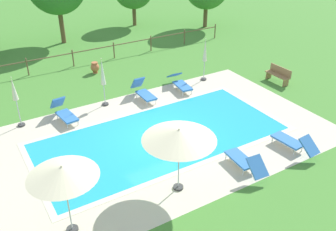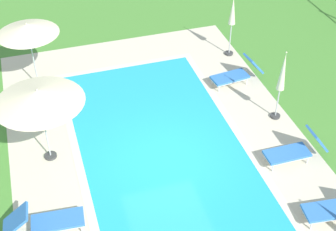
{
  "view_description": "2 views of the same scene",
  "coord_description": "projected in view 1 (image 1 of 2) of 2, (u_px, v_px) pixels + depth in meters",
  "views": [
    {
      "loc": [
        -6.75,
        -11.71,
        8.64
      ],
      "look_at": [
        0.64,
        0.5,
        0.6
      ],
      "focal_mm": 39.93,
      "sensor_mm": 36.0,
      "label": 1
    },
    {
      "loc": [
        9.77,
        -3.02,
        9.91
      ],
      "look_at": [
        -0.89,
        0.31,
        0.94
      ],
      "focal_mm": 52.02,
      "sensor_mm": 36.0,
      "label": 2
    }
  ],
  "objects": [
    {
      "name": "ground_plane",
      "position": [
        161.0,
        136.0,
        16.01
      ],
      "size": [
        160.0,
        160.0,
        0.0
      ],
      "primitive_type": "plane",
      "color": "#478433"
    },
    {
      "name": "pool_deck_paving",
      "position": [
        161.0,
        136.0,
        16.01
      ],
      "size": [
        14.49,
        8.8,
        0.01
      ],
      "primitive_type": "cube",
      "color": "beige",
      "rests_on": "ground"
    },
    {
      "name": "swimming_pool_water",
      "position": [
        161.0,
        136.0,
        16.01
      ],
      "size": [
        10.41,
        4.71,
        0.01
      ],
      "primitive_type": "cube",
      "color": "#23A8C1",
      "rests_on": "ground"
    },
    {
      "name": "pool_coping_rim",
      "position": [
        161.0,
        136.0,
        16.01
      ],
      "size": [
        10.89,
        5.19,
        0.01
      ],
      "color": "beige",
      "rests_on": "ground"
    },
    {
      "name": "sun_lounger_north_near_steps",
      "position": [
        144.0,
        92.0,
        18.94
      ],
      "size": [
        0.61,
        1.83,
        1.01
      ],
      "color": "#3370BC",
      "rests_on": "ground"
    },
    {
      "name": "sun_lounger_north_mid",
      "position": [
        245.0,
        161.0,
        13.82
      ],
      "size": [
        0.76,
        2.01,
        0.88
      ],
      "color": "#3370BC",
      "rests_on": "ground"
    },
    {
      "name": "sun_lounger_north_far",
      "position": [
        64.0,
        112.0,
        17.06
      ],
      "size": [
        0.81,
        1.93,
        0.98
      ],
      "color": "#3370BC",
      "rests_on": "ground"
    },
    {
      "name": "sun_lounger_north_end",
      "position": [
        294.0,
        142.0,
        14.94
      ],
      "size": [
        0.76,
        2.02,
        0.87
      ],
      "color": "#3370BC",
      "rests_on": "ground"
    },
    {
      "name": "sun_lounger_south_near_corner",
      "position": [
        180.0,
        83.0,
        19.99
      ],
      "size": [
        0.83,
        2.1,
        0.77
      ],
      "color": "#3370BC",
      "rests_on": "ground"
    },
    {
      "name": "patio_umbrella_open_foreground",
      "position": [
        179.0,
        135.0,
        12.0
      ],
      "size": [
        2.46,
        2.46,
        2.45
      ],
      "color": "#383838",
      "rests_on": "ground"
    },
    {
      "name": "patio_umbrella_open_by_bench",
      "position": [
        63.0,
        172.0,
        10.29
      ],
      "size": [
        2.03,
        2.03,
        2.45
      ],
      "color": "#383838",
      "rests_on": "ground"
    },
    {
      "name": "patio_umbrella_closed_row_west",
      "position": [
        14.0,
        93.0,
        16.01
      ],
      "size": [
        0.32,
        0.32,
        2.39
      ],
      "color": "#383838",
      "rests_on": "ground"
    },
    {
      "name": "patio_umbrella_closed_row_mid_west",
      "position": [
        205.0,
        54.0,
        20.46
      ],
      "size": [
        0.32,
        0.32,
        2.42
      ],
      "color": "#383838",
      "rests_on": "ground"
    },
    {
      "name": "patio_umbrella_closed_row_centre",
      "position": [
        103.0,
        75.0,
        17.78
      ],
      "size": [
        0.32,
        0.32,
        2.46
      ],
      "color": "#383838",
      "rests_on": "ground"
    },
    {
      "name": "wooden_bench_lawn_side",
      "position": [
        279.0,
        74.0,
        20.74
      ],
      "size": [
        0.47,
        1.51,
        0.87
      ],
      "color": "#937047",
      "rests_on": "ground"
    },
    {
      "name": "terracotta_urn_near_fence",
      "position": [
        95.0,
        67.0,
        21.91
      ],
      "size": [
        0.5,
        0.5,
        0.66
      ],
      "color": "#B7663D",
      "rests_on": "ground"
    },
    {
      "name": "perimeter_fence",
      "position": [
        73.0,
        56.0,
        22.69
      ],
      "size": [
        21.8,
        0.08,
        1.05
      ],
      "color": "brown",
      "rests_on": "ground"
    }
  ]
}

